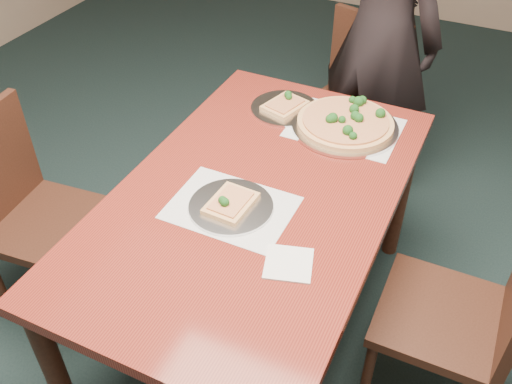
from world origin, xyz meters
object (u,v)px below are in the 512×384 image
at_px(dining_table, 256,212).
at_px(diner, 382,29).
at_px(chair_left, 29,207).
at_px(chair_right, 471,313).
at_px(slice_plate_near, 231,205).
at_px(slice_plate_far, 285,107).
at_px(chair_far, 352,97).
at_px(pizza_pan, 346,123).

bearing_deg(dining_table, diner, 86.21).
relative_size(chair_left, chair_right, 1.00).
distance_m(dining_table, chair_right, 0.78).
bearing_deg(diner, dining_table, 107.29).
distance_m(dining_table, slice_plate_near, 0.16).
relative_size(chair_right, slice_plate_far, 3.25).
relative_size(chair_left, slice_plate_near, 3.25).
relative_size(chair_left, diner, 0.53).
xyz_separation_m(chair_right, diner, (-0.69, 1.21, 0.34)).
distance_m(dining_table, diner, 1.23).
height_order(chair_far, slice_plate_near, chair_far).
xyz_separation_m(pizza_pan, slice_plate_far, (-0.27, 0.03, -0.01)).
bearing_deg(pizza_pan, chair_left, -145.11).
xyz_separation_m(dining_table, slice_plate_far, (-0.12, 0.53, 0.10)).
relative_size(diner, slice_plate_near, 6.14).
height_order(dining_table, chair_left, chair_left).
height_order(diner, slice_plate_far, diner).
height_order(chair_left, pizza_pan, chair_left).
bearing_deg(diner, chair_far, 65.16).
xyz_separation_m(pizza_pan, slice_plate_near, (-0.19, -0.62, -0.01)).
xyz_separation_m(chair_right, slice_plate_near, (-0.81, -0.11, 0.25)).
height_order(chair_far, diner, diner).
relative_size(dining_table, chair_left, 1.65).
height_order(chair_far, pizza_pan, chair_far).
bearing_deg(dining_table, pizza_pan, 73.48).
bearing_deg(slice_plate_far, chair_left, -135.65).
bearing_deg(dining_table, chair_far, 90.03).
bearing_deg(slice_plate_near, slice_plate_far, 97.09).
distance_m(dining_table, pizza_pan, 0.54).
distance_m(chair_far, chair_left, 1.61).
relative_size(dining_table, pizza_pan, 3.60).
distance_m(chair_far, chair_right, 1.37).
xyz_separation_m(chair_left, slice_plate_near, (0.85, 0.11, 0.25)).
height_order(dining_table, slice_plate_far, slice_plate_far).
distance_m(diner, slice_plate_near, 1.33).
distance_m(dining_table, chair_far, 1.14).
distance_m(chair_left, slice_plate_near, 0.89).
bearing_deg(dining_table, chair_left, -166.26).
distance_m(chair_right, slice_plate_far, 1.07).
xyz_separation_m(chair_far, diner, (0.08, 0.08, 0.34)).
height_order(diner, slice_plate_near, diner).
bearing_deg(chair_left, slice_plate_near, -88.41).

